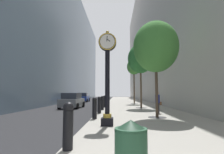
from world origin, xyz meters
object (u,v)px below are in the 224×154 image
street_tree_near (156,47)px  trash_bin (131,153)px  street_clock (107,72)px  bollard_fifth (102,102)px  bollard_nearest (68,125)px  bollard_third (95,107)px  street_tree_mid_near (141,59)px  car_blue_near (83,97)px  street_tree_mid_far (134,67)px  pedestrian_walking (158,102)px  car_grey_mid (72,101)px  bollard_fourth (99,104)px  bollard_sixth (105,101)px

street_tree_near → trash_bin: size_ratio=5.72×
street_clock → bollard_fifth: 8.07m
street_clock → bollard_nearest: (-0.85, -3.57, -1.80)m
bollard_third → street_tree_mid_near: size_ratio=0.19×
car_blue_near → street_tree_mid_far: bearing=-43.2°
trash_bin → pedestrian_walking: bearing=75.1°
bollard_fifth → car_grey_mid: size_ratio=0.30×
bollard_fourth → bollard_fifth: 2.85m
street_tree_near → street_tree_mid_far: (0.00, 14.21, 0.81)m
bollard_third → street_tree_near: (3.75, 0.66, 3.72)m
street_clock → car_grey_mid: (-4.42, 11.12, -1.80)m
bollard_sixth → street_tree_mid_far: (3.75, 6.33, 4.54)m
bollard_nearest → car_blue_near: size_ratio=0.30×
street_tree_mid_near → pedestrian_walking: size_ratio=4.08×
car_grey_mid → bollard_fourth: bearing=-59.9°
bollard_fourth → car_grey_mid: car_grey_mid is taller
street_tree_near → car_blue_near: street_tree_near is taller
street_tree_mid_near → pedestrian_walking: (0.55, -4.86, -4.16)m
street_clock → street_tree_mid_far: street_tree_mid_far is taller
street_tree_mid_near → trash_bin: (-2.24, -15.32, -4.46)m
bollard_nearest → street_tree_near: 8.26m
street_tree_mid_near → car_blue_near: bearing=119.6°
bollard_sixth → car_blue_near: (-4.96, 14.52, 0.02)m
pedestrian_walking → street_tree_mid_near: bearing=96.5°
bollard_fifth → trash_bin: (1.51, -13.25, -0.11)m
bollard_fifth → street_tree_mid_far: bearing=67.8°
street_clock → street_tree_near: street_tree_near is taller
street_tree_mid_far → car_blue_near: 12.77m
car_grey_mid → car_blue_near: bearing=95.7°
street_tree_mid_near → car_grey_mid: street_tree_mid_near is taller
bollard_nearest → car_grey_mid: size_ratio=0.30×
bollard_third → bollard_fourth: bearing=90.0°
car_blue_near → car_grey_mid: car_blue_near is taller
bollard_third → pedestrian_walking: size_ratio=0.78×
street_clock → car_blue_near: bearing=103.0°
bollard_third → street_tree_mid_near: bearing=64.3°
street_tree_mid_near → trash_bin: size_ratio=6.21×
bollard_nearest → bollard_sixth: size_ratio=1.00×
street_tree_near → bollard_third: bearing=-170.0°
street_tree_mid_near → bollard_sixth: bearing=168.3°
bollard_nearest → street_tree_mid_far: 21.39m
bollard_third → car_blue_near: 23.58m
street_tree_mid_far → street_tree_mid_near: bearing=-90.0°
street_clock → street_tree_mid_far: 17.46m
bollard_fourth → pedestrian_walking: bearing=0.8°
pedestrian_walking → street_tree_near: bearing=-103.8°
car_blue_near → bollard_third: bearing=-77.9°
street_tree_near → car_grey_mid: street_tree_near is taller
bollard_sixth → street_clock: bearing=-85.4°
bollard_third → bollard_sixth: size_ratio=1.00×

